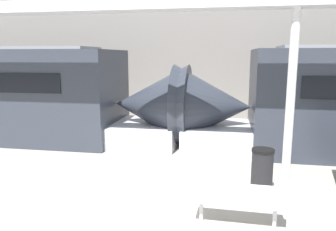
{
  "coord_description": "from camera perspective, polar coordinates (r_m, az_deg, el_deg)",
  "views": [
    {
      "loc": [
        1.47,
        -5.22,
        2.9
      ],
      "look_at": [
        0.01,
        2.87,
        1.4
      ],
      "focal_mm": 35.0,
      "sensor_mm": 36.0,
      "label": 1
    }
  ],
  "objects": [
    {
      "name": "ground_plane",
      "position": [
        6.15,
        -5.12,
        -17.84
      ],
      "size": [
        60.0,
        60.0,
        0.0
      ],
      "primitive_type": "plane",
      "color": "#A8A093"
    },
    {
      "name": "station_wall",
      "position": [
        15.62,
        4.86,
        8.84
      ],
      "size": [
        56.0,
        0.2,
        5.0
      ],
      "primitive_type": "cube",
      "color": "gray",
      "rests_on": "ground_plane"
    },
    {
      "name": "bench_near",
      "position": [
        5.86,
        12.07,
        -14.06
      ],
      "size": [
        1.57,
        0.48,
        0.83
      ],
      "rotation": [
        0.0,
        0.0,
        -0.03
      ],
      "color": "silver",
      "rests_on": "ground_plane"
    },
    {
      "name": "trash_bin",
      "position": [
        7.28,
        16.05,
        -9.36
      ],
      "size": [
        0.47,
        0.47,
        0.99
      ],
      "color": "black",
      "rests_on": "ground_plane"
    },
    {
      "name": "support_column_near",
      "position": [
        7.9,
        20.57,
        2.88
      ],
      "size": [
        0.2,
        0.2,
        3.93
      ],
      "primitive_type": "cylinder",
      "color": "silver",
      "rests_on": "ground_plane"
    },
    {
      "name": "canopy_beam",
      "position": [
        7.93,
        21.58,
        18.14
      ],
      "size": [
        28.0,
        0.6,
        0.28
      ],
      "primitive_type": "cube",
      "color": "#B7B7BC",
      "rests_on": "support_column_near"
    }
  ]
}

